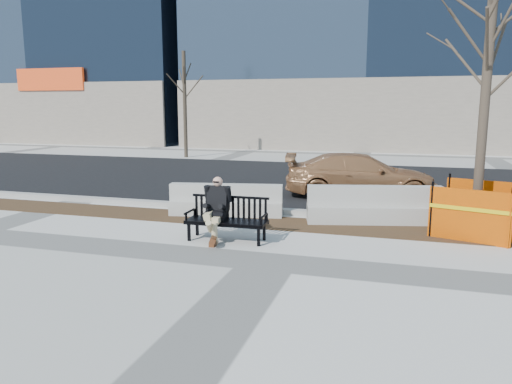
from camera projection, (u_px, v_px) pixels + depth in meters
ground at (269, 262)px, 7.96m from camera, size 120.00×120.00×0.00m
mulch_strip at (301, 225)px, 10.42m from camera, size 40.00×1.20×0.02m
asphalt_street at (337, 182)px, 16.27m from camera, size 60.00×10.40×0.01m
curb at (309, 213)px, 11.30m from camera, size 60.00×0.25×0.12m
bench at (227, 240)px, 9.22m from camera, size 1.58×0.59×0.83m
seated_man at (217, 239)px, 9.32m from camera, size 0.53×0.87×1.20m
tree_fence at (474, 234)px, 9.65m from camera, size 2.74×2.74×5.46m
sedan at (359, 197)px, 13.68m from camera, size 4.40×2.41×1.21m
jersey_barrier_left at (226, 215)px, 11.32m from camera, size 2.65×0.99×0.75m
jersey_barrier_right at (374, 223)px, 10.59m from camera, size 2.93×1.23×0.83m
far_tree_left at (186, 157)px, 24.19m from camera, size 2.54×2.54×5.52m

